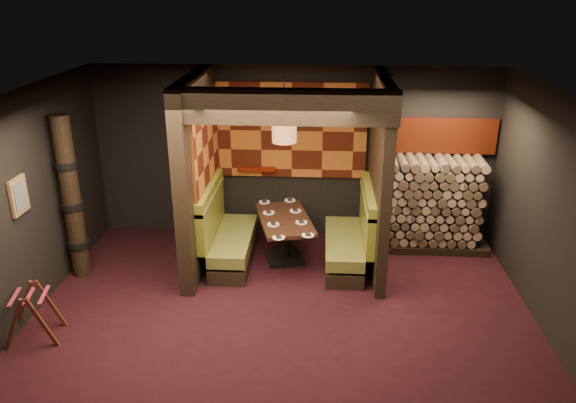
# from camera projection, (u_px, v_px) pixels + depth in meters

# --- Properties ---
(floor) EXTENTS (6.50, 5.50, 0.02)m
(floor) POSITION_uv_depth(u_px,v_px,m) (282.00, 323.00, 7.16)
(floor) COLOR black
(floor) RESTS_ON ground
(ceiling) EXTENTS (6.50, 5.50, 0.02)m
(ceiling) POSITION_uv_depth(u_px,v_px,m) (281.00, 99.00, 6.10)
(ceiling) COLOR black
(ceiling) RESTS_ON ground
(wall_back) EXTENTS (6.50, 0.02, 2.85)m
(wall_back) POSITION_uv_depth(u_px,v_px,m) (293.00, 153.00, 9.19)
(wall_back) COLOR black
(wall_back) RESTS_ON ground
(wall_front) EXTENTS (6.50, 0.02, 2.85)m
(wall_front) POSITION_uv_depth(u_px,v_px,m) (254.00, 371.00, 4.07)
(wall_front) COLOR black
(wall_front) RESTS_ON ground
(wall_left) EXTENTS (0.02, 5.50, 2.85)m
(wall_left) POSITION_uv_depth(u_px,v_px,m) (14.00, 214.00, 6.82)
(wall_left) COLOR black
(wall_left) RESTS_ON ground
(wall_right) EXTENTS (0.02, 5.50, 2.85)m
(wall_right) POSITION_uv_depth(u_px,v_px,m) (564.00, 227.00, 6.44)
(wall_right) COLOR black
(wall_right) RESTS_ON ground
(partition_left) EXTENTS (0.20, 2.20, 2.85)m
(partition_left) POSITION_uv_depth(u_px,v_px,m) (198.00, 173.00, 8.24)
(partition_left) COLOR black
(partition_left) RESTS_ON floor
(partition_right) EXTENTS (0.15, 2.10, 2.85)m
(partition_right) POSITION_uv_depth(u_px,v_px,m) (379.00, 176.00, 8.13)
(partition_right) COLOR black
(partition_right) RESTS_ON floor
(header_beam) EXTENTS (2.85, 0.18, 0.44)m
(header_beam) POSITION_uv_depth(u_px,v_px,m) (283.00, 107.00, 6.84)
(header_beam) COLOR black
(header_beam) RESTS_ON partition_left
(tapa_back_panel) EXTENTS (2.40, 0.06, 1.55)m
(tapa_back_panel) POSITION_uv_depth(u_px,v_px,m) (292.00, 131.00, 9.00)
(tapa_back_panel) COLOR #AB561E
(tapa_back_panel) RESTS_ON wall_back
(tapa_side_panel) EXTENTS (0.04, 1.85, 1.45)m
(tapa_side_panel) POSITION_uv_depth(u_px,v_px,m) (207.00, 142.00, 8.24)
(tapa_side_panel) COLOR #AB561E
(tapa_side_panel) RESTS_ON partition_left
(lacquer_shelf) EXTENTS (0.60, 0.12, 0.07)m
(lacquer_shelf) POSITION_uv_depth(u_px,v_px,m) (257.00, 169.00, 9.21)
(lacquer_shelf) COLOR #601306
(lacquer_shelf) RESTS_ON wall_back
(booth_bench_left) EXTENTS (0.68, 1.60, 1.14)m
(booth_bench_left) POSITION_uv_depth(u_px,v_px,m) (227.00, 237.00, 8.59)
(booth_bench_left) COLOR black
(booth_bench_left) RESTS_ON floor
(booth_bench_right) EXTENTS (0.68, 1.60, 1.14)m
(booth_bench_right) POSITION_uv_depth(u_px,v_px,m) (351.00, 240.00, 8.48)
(booth_bench_right) COLOR black
(booth_bench_right) RESTS_ON floor
(dining_table) EXTENTS (1.03, 1.48, 0.71)m
(dining_table) POSITION_uv_depth(u_px,v_px,m) (285.00, 232.00, 8.60)
(dining_table) COLOR black
(dining_table) RESTS_ON floor
(place_settings) EXTENTS (0.92, 1.62, 0.03)m
(place_settings) POSITION_uv_depth(u_px,v_px,m) (285.00, 217.00, 8.51)
(place_settings) COLOR white
(place_settings) RESTS_ON dining_table
(pendant_lamp) EXTENTS (0.35, 0.35, 0.94)m
(pendant_lamp) POSITION_uv_depth(u_px,v_px,m) (284.00, 127.00, 7.94)
(pendant_lamp) COLOR #9E6438
(pendant_lamp) RESTS_ON ceiling
(framed_picture) EXTENTS (0.05, 0.36, 0.46)m
(framed_picture) POSITION_uv_depth(u_px,v_px,m) (19.00, 196.00, 6.83)
(framed_picture) COLOR olive
(framed_picture) RESTS_ON wall_left
(luggage_rack) EXTENTS (0.73, 0.58, 0.71)m
(luggage_rack) POSITION_uv_depth(u_px,v_px,m) (32.00, 312.00, 6.73)
(luggage_rack) COLOR #481D12
(luggage_rack) RESTS_ON floor
(totem_column) EXTENTS (0.31, 0.31, 2.40)m
(totem_column) POSITION_uv_depth(u_px,v_px,m) (72.00, 199.00, 7.91)
(totem_column) COLOR black
(totem_column) RESTS_ON floor
(firewood_stack) EXTENTS (1.73, 0.70, 1.50)m
(firewood_stack) POSITION_uv_depth(u_px,v_px,m) (435.00, 204.00, 8.93)
(firewood_stack) COLOR black
(firewood_stack) RESTS_ON floor
(mosaic_header) EXTENTS (1.83, 0.10, 0.56)m
(mosaic_header) POSITION_uv_depth(u_px,v_px,m) (438.00, 136.00, 8.86)
(mosaic_header) COLOR maroon
(mosaic_header) RESTS_ON wall_back
(bay_front_post) EXTENTS (0.08, 0.08, 2.85)m
(bay_front_post) POSITION_uv_depth(u_px,v_px,m) (384.00, 170.00, 8.37)
(bay_front_post) COLOR black
(bay_front_post) RESTS_ON floor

